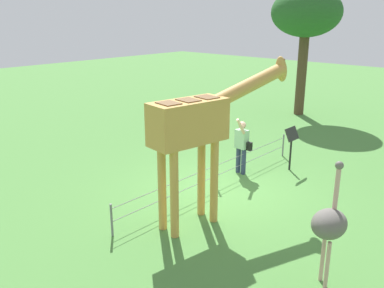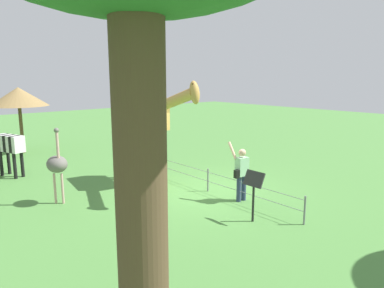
{
  "view_description": "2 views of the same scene",
  "coord_description": "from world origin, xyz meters",
  "px_view_note": "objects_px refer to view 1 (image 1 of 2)",
  "views": [
    {
      "loc": [
        -8.14,
        -6.31,
        4.53
      ],
      "look_at": [
        -0.79,
        0.35,
        1.39
      ],
      "focal_mm": 38.69,
      "sensor_mm": 36.0,
      "label": 1
    },
    {
      "loc": [
        7.96,
        -7.41,
        3.65
      ],
      "look_at": [
        0.01,
        -0.5,
        1.64
      ],
      "focal_mm": 33.16,
      "sensor_mm": 36.0,
      "label": 2
    }
  ],
  "objects_px": {
    "giraffe": "(201,124)",
    "info_sign": "(291,140)",
    "ostrich": "(329,224)",
    "tree_northeast": "(306,14)",
    "visitor": "(242,144)"
  },
  "relations": [
    {
      "from": "giraffe",
      "to": "info_sign",
      "type": "height_order",
      "value": "giraffe"
    },
    {
      "from": "ostrich",
      "to": "tree_northeast",
      "type": "bearing_deg",
      "value": 30.23
    },
    {
      "from": "tree_northeast",
      "to": "info_sign",
      "type": "xyz_separation_m",
      "value": [
        -6.77,
        -3.36,
        -3.54
      ]
    },
    {
      "from": "ostrich",
      "to": "info_sign",
      "type": "relative_size",
      "value": 1.7
    },
    {
      "from": "tree_northeast",
      "to": "info_sign",
      "type": "relative_size",
      "value": 4.29
    },
    {
      "from": "giraffe",
      "to": "tree_northeast",
      "type": "relative_size",
      "value": 0.7
    },
    {
      "from": "info_sign",
      "to": "ostrich",
      "type": "bearing_deg",
      "value": -144.55
    },
    {
      "from": "visitor",
      "to": "tree_northeast",
      "type": "relative_size",
      "value": 0.31
    },
    {
      "from": "visitor",
      "to": "tree_northeast",
      "type": "bearing_deg",
      "value": 16.91
    },
    {
      "from": "giraffe",
      "to": "tree_northeast",
      "type": "bearing_deg",
      "value": 17.47
    },
    {
      "from": "tree_northeast",
      "to": "info_sign",
      "type": "bearing_deg",
      "value": -153.62
    },
    {
      "from": "ostrich",
      "to": "giraffe",
      "type": "bearing_deg",
      "value": 83.87
    },
    {
      "from": "visitor",
      "to": "ostrich",
      "type": "xyz_separation_m",
      "value": [
        -3.33,
        -4.17,
        0.27
      ]
    },
    {
      "from": "visitor",
      "to": "tree_northeast",
      "type": "xyz_separation_m",
      "value": [
        7.99,
        2.43,
        3.58
      ]
    },
    {
      "from": "tree_northeast",
      "to": "ostrich",
      "type": "bearing_deg",
      "value": -149.77
    }
  ]
}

